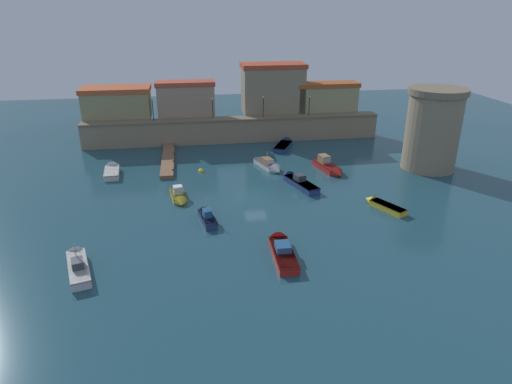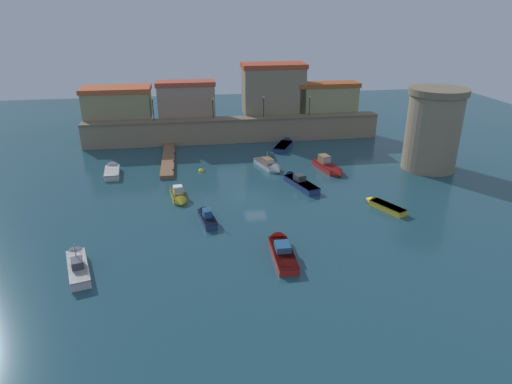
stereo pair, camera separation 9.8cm
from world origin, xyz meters
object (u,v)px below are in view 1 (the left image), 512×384
at_px(moored_boat_5, 281,248).
at_px(moored_boat_2, 382,205).
at_px(quay_lamp_1, 213,105).
at_px(fortress_tower, 433,129).
at_px(quay_lamp_3, 309,102).
at_px(moored_boat_9, 330,168).
at_px(moored_boat_6, 112,170).
at_px(moored_boat_8, 206,216).
at_px(mooring_buoy_0, 201,171).
at_px(quay_lamp_2, 263,103).
at_px(moored_boat_3, 270,166).
at_px(moored_boat_0, 78,263).
at_px(moored_boat_7, 285,145).
at_px(quay_lamp_0, 153,106).
at_px(moored_boat_1, 179,197).
at_px(moored_boat_4, 297,181).

bearing_deg(moored_boat_5, moored_boat_2, -58.08).
bearing_deg(quay_lamp_1, fortress_tower, -31.05).
distance_m(quay_lamp_3, moored_boat_9, 16.85).
xyz_separation_m(moored_boat_6, moored_boat_8, (11.48, -15.69, 0.04)).
distance_m(quay_lamp_1, moored_boat_5, 36.17).
distance_m(moored_boat_9, mooring_buoy_0, 17.07).
xyz_separation_m(moored_boat_8, mooring_buoy_0, (0.06, 14.54, -0.43)).
xyz_separation_m(quay_lamp_2, quay_lamp_3, (7.50, 0.00, -0.08)).
bearing_deg(moored_boat_3, moored_boat_0, -61.07).
height_order(moored_boat_5, moored_boat_7, moored_boat_5).
xyz_separation_m(quay_lamp_0, moored_boat_7, (19.88, -4.18, -5.84)).
distance_m(moored_boat_0, moored_boat_6, 23.24).
height_order(fortress_tower, moored_boat_3, fortress_tower).
relative_size(quay_lamp_0, mooring_buoy_0, 4.50).
bearing_deg(moored_boat_2, quay_lamp_1, 4.03).
relative_size(moored_boat_0, moored_boat_8, 1.36).
distance_m(quay_lamp_0, quay_lamp_2, 17.16).
distance_m(quay_lamp_1, moored_boat_6, 19.53).
xyz_separation_m(moored_boat_1, moored_boat_5, (9.04, -13.13, 0.02)).
relative_size(quay_lamp_2, mooring_buoy_0, 4.20).
xyz_separation_m(quay_lamp_3, moored_boat_9, (-1.26, -15.88, -5.49)).
distance_m(moored_boat_1, moored_boat_2, 22.52).
bearing_deg(moored_boat_5, mooring_buoy_0, 16.87).
height_order(moored_boat_3, moored_boat_5, moored_boat_3).
distance_m(quay_lamp_3, moored_boat_6, 32.57).
relative_size(moored_boat_0, moored_boat_9, 1.05).
bearing_deg(quay_lamp_3, fortress_tower, -53.88).
bearing_deg(quay_lamp_3, mooring_buoy_0, -143.58).
relative_size(moored_boat_4, moored_boat_9, 1.11).
bearing_deg(moored_boat_6, quay_lamp_0, -27.63).
distance_m(moored_boat_1, moored_boat_5, 15.95).
xyz_separation_m(moored_boat_3, moored_boat_6, (-20.76, 1.51, -0.03)).
bearing_deg(quay_lamp_3, quay_lamp_0, 180.00).
xyz_separation_m(fortress_tower, quay_lamp_2, (-19.66, 16.67, 0.68)).
bearing_deg(moored_boat_6, fortress_tower, -101.43).
bearing_deg(moored_boat_1, moored_boat_0, -40.54).
bearing_deg(moored_boat_9, moored_boat_1, -83.78).
relative_size(moored_boat_1, moored_boat_7, 0.78).
relative_size(quay_lamp_2, moored_boat_0, 0.47).
height_order(moored_boat_3, mooring_buoy_0, moored_boat_3).
height_order(moored_boat_5, moored_boat_8, moored_boat_8).
distance_m(quay_lamp_1, moored_boat_0, 38.44).
height_order(fortress_tower, moored_boat_8, fortress_tower).
height_order(moored_boat_2, moored_boat_3, moored_boat_3).
distance_m(quay_lamp_2, moored_boat_6, 25.94).
height_order(quay_lamp_1, moored_boat_0, quay_lamp_1).
bearing_deg(moored_boat_7, moored_boat_1, 164.88).
height_order(moored_boat_8, mooring_buoy_0, moored_boat_8).
xyz_separation_m(moored_boat_8, moored_boat_9, (16.93, 12.04, 0.09)).
bearing_deg(mooring_buoy_0, fortress_tower, -6.20).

